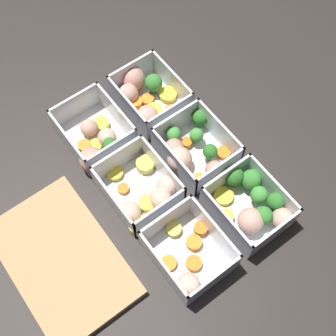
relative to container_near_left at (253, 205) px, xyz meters
name	(u,v)px	position (x,y,z in m)	size (l,w,h in m)	color
ground_plane	(168,173)	(0.16, 0.08, -0.03)	(4.00, 4.00, 0.00)	#282321
container_near_left	(253,205)	(0.00, 0.00, 0.00)	(0.16, 0.13, 0.07)	silver
container_near_center	(193,150)	(0.16, 0.02, 0.00)	(0.16, 0.14, 0.07)	silver
container_near_right	(145,95)	(0.33, 0.02, 0.00)	(0.16, 0.13, 0.07)	silver
container_far_left	(189,256)	(0.00, 0.16, 0.00)	(0.14, 0.13, 0.07)	silver
container_far_center	(144,192)	(0.15, 0.15, -0.01)	(0.17, 0.14, 0.07)	silver
container_far_right	(95,139)	(0.30, 0.16, 0.00)	(0.16, 0.14, 0.07)	silver
cutting_board	(63,260)	(0.13, 0.34, -0.02)	(0.28, 0.18, 0.02)	tan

